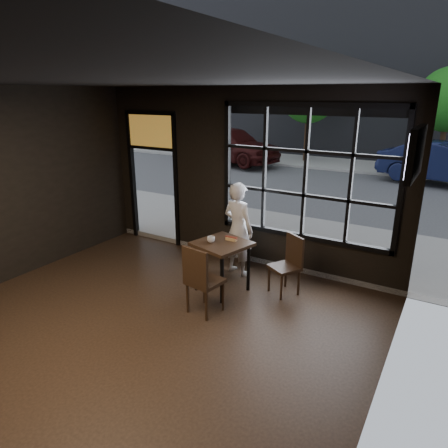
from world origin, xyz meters
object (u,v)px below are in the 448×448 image
Objects in this scene: cafe_table at (222,266)px; chair_near at (205,279)px; navy_car at (444,163)px; man at (238,229)px.

chair_near is at bearing -64.41° from cafe_table.
navy_car reaches higher than cafe_table.
cafe_table is 0.20× the size of navy_car.
chair_near is at bearing 110.96° from man.
cafe_table is at bearing 178.31° from navy_car.
chair_near is (0.14, -0.70, 0.11)m from cafe_table.
chair_near is 1.47m from man.
navy_car is at bearing -93.71° from chair_near.
man is at bearing -72.09° from chair_near.
man is (-0.10, 0.71, 0.41)m from cafe_table.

